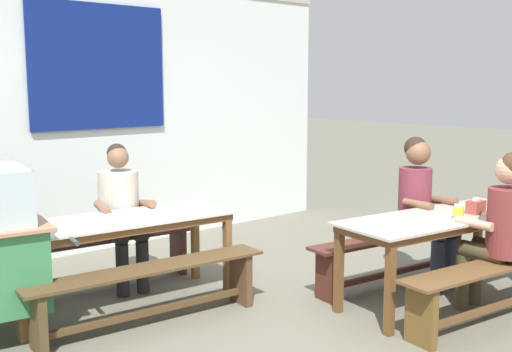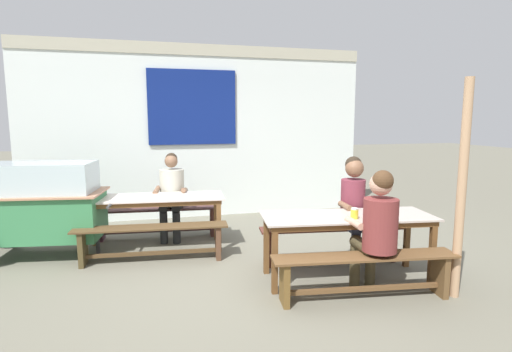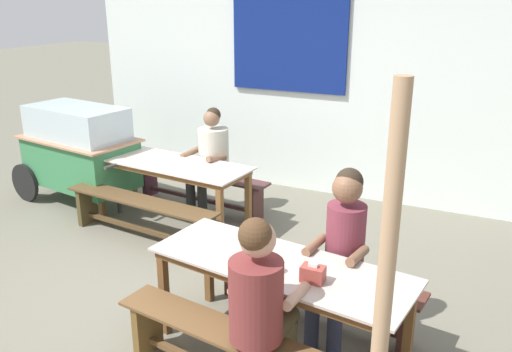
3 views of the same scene
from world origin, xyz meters
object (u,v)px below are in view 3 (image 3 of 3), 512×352
Objects in this scene: dining_table_far at (171,168)px; person_near_front at (260,297)px; food_cart at (79,148)px; condiment_jar at (272,266)px; dining_table_near at (280,272)px; bench_far_back at (200,184)px; person_right_near_table at (342,244)px; bench_near_back at (313,284)px; tissue_box at (313,274)px; bench_far_front at (141,213)px; person_center_facing at (210,155)px; wooden_support_post at (384,295)px.

dining_table_far is 3.00m from person_near_front.
food_cart is 3.90m from condiment_jar.
dining_table_near is 0.20m from condiment_jar.
bench_far_back is 2.93m from person_right_near_table.
bench_near_back is 11.83× the size of tissue_box.
bench_far_front is (-0.10, -1.04, -0.01)m from bench_far_back.
bench_far_front is 1.06× the size of bench_near_back.
condiment_jar is (1.99, -2.32, 0.47)m from bench_far_back.
dining_table_far is 0.99× the size of dining_table_near.
condiment_jar is (3.43, -1.86, 0.08)m from food_cart.
person_center_facing is at bearing 130.24° from dining_table_near.
dining_table_far is 2.66m from person_right_near_table.
person_center_facing is 3.85m from wooden_support_post.
wooden_support_post is at bearing -39.12° from dining_table_near.
dining_table_near is at bearing -39.04° from dining_table_far.
tissue_box reaches higher than dining_table_far.
person_near_front is (-0.25, -0.90, -0.01)m from person_right_near_table.
food_cart is 1.45× the size of person_near_front.
bench_far_back is 12.36× the size of tissue_box.
dining_table_near is 2.97m from bench_far_back.
bench_far_front is 2.74m from tissue_box.
person_near_front is (2.16, -1.61, 0.45)m from bench_far_front.
food_cart is at bearing -166.81° from person_center_facing.
person_right_near_table reaches higher than bench_near_back.
condiment_jar reaches higher than dining_table_near.
person_center_facing is at bearing 139.47° from bench_near_back.
dining_table_far is 1.39m from food_cart.
dining_table_near is 1.04× the size of bench_far_back.
bench_far_back is 1.04× the size of bench_near_back.
bench_far_back is at bearing 84.54° from bench_far_front.
person_right_near_table is at bearing -38.80° from person_center_facing.
bench_far_back is at bearing 84.54° from dining_table_far.
person_center_facing reaches higher than dining_table_far.
bench_near_back is at bearing -40.53° from person_center_facing.
bench_far_front is 12.51× the size of tissue_box.
person_center_facing is (-2.09, 1.68, -0.03)m from person_right_near_table.
person_center_facing is at bearing 125.61° from person_near_front.
food_cart is at bearing 153.49° from dining_table_near.
condiment_jar is at bearing -31.51° from bench_far_front.
person_right_near_table is 2.68m from person_center_facing.
food_cart is 4.92m from wooden_support_post.
wooden_support_post reaches higher than dining_table_near.
wooden_support_post reaches higher than condiment_jar.
tissue_box is (2.28, -2.31, 0.47)m from bench_far_back.
person_right_near_table is at bearing 87.02° from tissue_box.
wooden_support_post is at bearing -44.64° from tissue_box.
person_near_front is at bearing -52.20° from bench_far_back.
dining_table_near is 1.02× the size of bench_far_front.
wooden_support_post is at bearing -64.18° from person_right_near_table.
person_near_front is at bearing -32.04° from food_cart.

